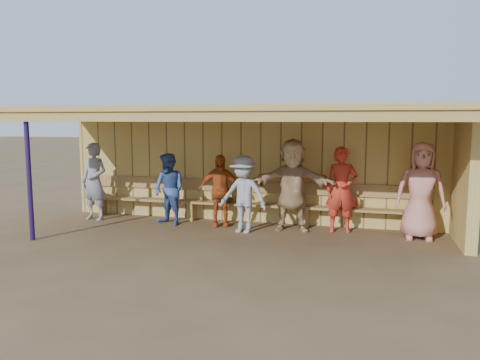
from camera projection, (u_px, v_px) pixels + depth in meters
name	position (u px, v px, depth m)	size (l,w,h in m)	color
ground	(235.00, 235.00, 9.26)	(90.00, 90.00, 0.00)	brown
player_a	(94.00, 181.00, 10.57)	(0.64, 0.42, 1.76)	gray
player_c	(169.00, 189.00, 10.06)	(0.75, 0.59, 1.55)	#375599
player_d	(220.00, 190.00, 9.94)	(0.90, 0.37, 1.54)	#B44D1C
player_e	(243.00, 194.00, 9.37)	(1.00, 0.58, 1.56)	#95969D
player_f	(292.00, 185.00, 9.52)	(1.75, 0.56, 1.89)	tan
player_g	(342.00, 190.00, 9.40)	(0.63, 0.41, 1.73)	red
player_h	(421.00, 191.00, 8.83)	(0.91, 0.59, 1.86)	tan
dugout_structure	(263.00, 148.00, 9.60)	(8.80, 3.20, 2.50)	tan
bench	(249.00, 199.00, 10.26)	(7.60, 0.34, 0.93)	#A67F47
dugout_equipment	(217.00, 201.00, 10.32)	(7.48, 0.62, 0.80)	orange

